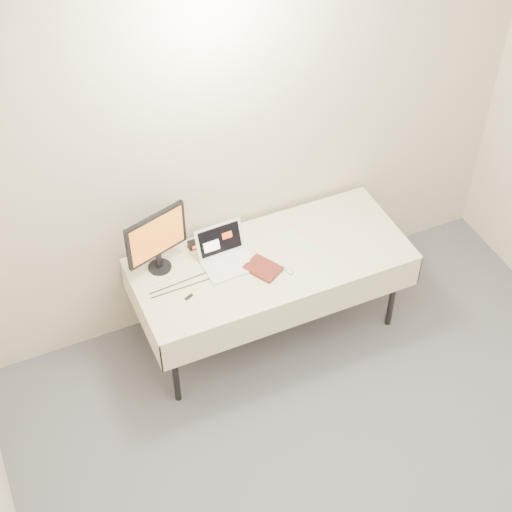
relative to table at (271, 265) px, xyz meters
name	(u,v)px	position (x,y,z in m)	size (l,w,h in m)	color
back_wall	(243,146)	(0.00, 0.45, 0.67)	(4.00, 0.10, 2.70)	beige
table	(271,265)	(0.00, 0.00, 0.00)	(1.86, 0.81, 0.74)	black
laptop	(225,255)	(-0.29, 0.10, 0.12)	(0.34, 0.32, 0.22)	white
monitor	(156,238)	(-0.71, 0.22, 0.33)	(0.43, 0.20, 0.46)	black
book	(255,265)	(-0.17, -0.12, 0.18)	(0.17, 0.02, 0.23)	maroon
alarm_clock	(197,243)	(-0.41, 0.31, 0.09)	(0.13, 0.06, 0.05)	black
clicker	(289,270)	(0.05, -0.16, 0.07)	(0.04, 0.08, 0.02)	silver
paper_form	(299,241)	(0.24, 0.08, 0.06)	(0.10, 0.25, 0.00)	#C0EBBB
usb_dongle	(189,297)	(-0.63, -0.11, 0.07)	(0.06, 0.02, 0.01)	black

